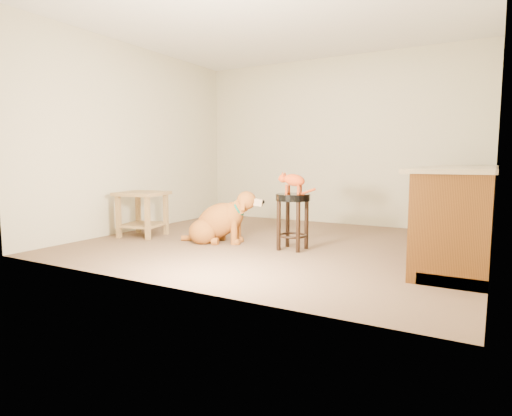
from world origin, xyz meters
The scene contains 8 objects.
floor centered at (0.00, 0.00, 0.00)m, with size 4.50×4.00×0.01m, color brown.
room_shell centered at (0.00, 0.00, 1.68)m, with size 4.54×4.04×2.62m.
cabinet_run centered at (1.94, 0.30, 0.44)m, with size 0.70×2.56×0.94m.
padded_stool centered at (0.29, -0.20, 0.45)m, with size 0.39×0.39×0.63m.
wood_stool centered at (1.61, 1.70, 0.36)m, with size 0.48×0.48×0.70m.
side_table centered at (-1.80, -0.40, 0.39)m, with size 0.66×0.66×0.59m.
golden_retriever centered at (-0.67, -0.26, 0.25)m, with size 1.04×0.62×0.68m.
tabby_kitten centered at (0.28, -0.20, 0.78)m, with size 0.43×0.16×0.27m.
Camera 1 is at (2.26, -4.55, 1.01)m, focal length 30.00 mm.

